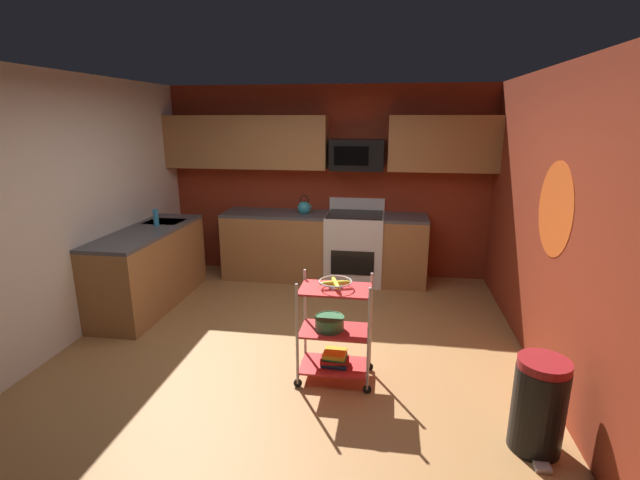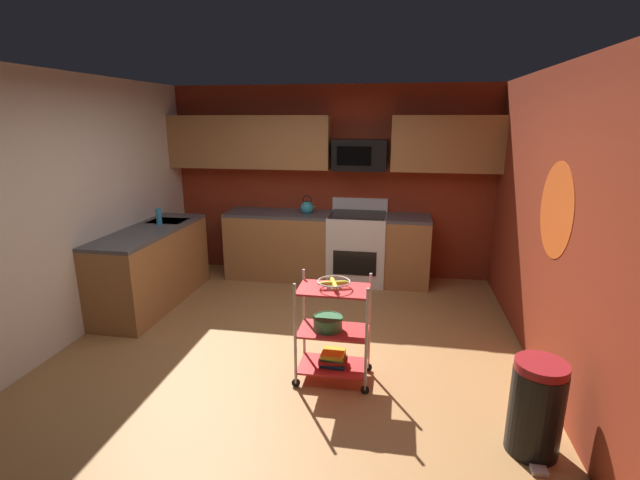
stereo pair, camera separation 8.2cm
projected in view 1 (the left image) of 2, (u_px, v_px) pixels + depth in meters
floor at (292, 355)px, 4.33m from camera, size 4.40×4.80×0.04m
wall_back at (327, 182)px, 6.30m from camera, size 4.52×0.06×2.60m
wall_left at (61, 212)px, 4.31m from camera, size 0.06×4.80×2.60m
wall_right at (559, 229)px, 3.65m from camera, size 0.06×4.80×2.60m
wall_flower_decal at (555, 209)px, 3.68m from camera, size 0.00×0.79×0.79m
counter_run at (260, 254)px, 5.86m from camera, size 3.58×2.40×0.92m
oven_range at (355, 247)px, 6.14m from camera, size 0.76×0.65×1.10m
upper_cabinets at (318, 143)px, 5.98m from camera, size 4.40×0.33×0.70m
microwave at (357, 155)px, 5.92m from camera, size 0.70×0.39×0.40m
rolling_cart at (335, 330)px, 3.78m from camera, size 0.65×0.37×0.91m
fruit_bowl at (335, 283)px, 3.67m from camera, size 0.27×0.27×0.07m
mixing_bowl_large at (330, 323)px, 3.77m from camera, size 0.25×0.25×0.11m
book_stack at (335, 358)px, 3.85m from camera, size 0.26×0.19×0.13m
kettle at (304, 208)px, 6.10m from camera, size 0.21×0.18×0.26m
dish_soap_bottle at (156, 217)px, 5.40m from camera, size 0.06×0.06×0.20m
trash_can at (539, 405)px, 3.00m from camera, size 0.34×0.42×0.66m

